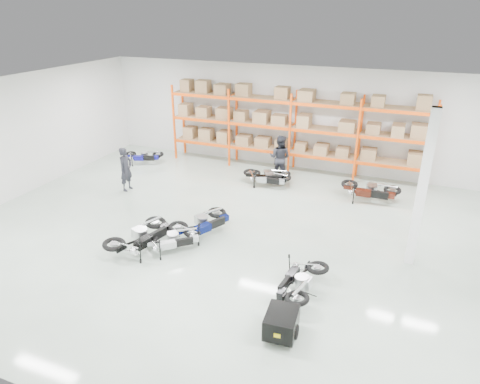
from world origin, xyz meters
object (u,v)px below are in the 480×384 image
at_px(moto_back_c, 267,173).
at_px(moto_back_d, 370,187).
at_px(moto_black_far_left, 141,232).
at_px(person_left, 126,169).
at_px(moto_blue_centre, 202,219).
at_px(moto_silver_left, 172,236).
at_px(trailer, 281,323).
at_px(moto_back_b, 268,175).
at_px(moto_back_a, 143,154).
at_px(person_back, 280,158).
at_px(moto_touring_right, 300,277).

xyz_separation_m(moto_back_c, moto_back_d, (4.11, -0.11, 0.07)).
distance_m(moto_black_far_left, person_left, 4.86).
bearing_deg(moto_back_d, moto_back_c, 87.81).
xyz_separation_m(moto_blue_centre, moto_back_d, (4.67, 4.68, 0.02)).
height_order(moto_silver_left, moto_back_c, moto_back_c).
xyz_separation_m(trailer, moto_back_b, (-3.03, 8.09, 0.13)).
bearing_deg(moto_black_far_left, moto_blue_centre, -116.94).
height_order(moto_back_a, person_back, person_back).
distance_m(trailer, moto_back_a, 12.59).
bearing_deg(moto_black_far_left, moto_silver_left, -146.84).
bearing_deg(moto_blue_centre, person_left, 0.76).
bearing_deg(moto_back_d, person_back, 76.44).
height_order(moto_silver_left, moto_back_d, moto_back_d).
xyz_separation_m(moto_silver_left, moto_touring_right, (4.09, -0.67, 0.05)).
bearing_deg(moto_back_d, trailer, 172.33).
height_order(moto_touring_right, moto_back_c, moto_touring_right).
xyz_separation_m(moto_silver_left, moto_back_c, (0.97, 5.98, 0.02)).
height_order(moto_back_b, person_back, person_back).
bearing_deg(moto_black_far_left, moto_back_a, -43.13).
xyz_separation_m(moto_silver_left, moto_black_far_left, (-0.87, -0.31, 0.11)).
distance_m(trailer, person_back, 9.46).
height_order(moto_back_a, moto_back_d, moto_back_d).
bearing_deg(person_back, moto_black_far_left, 76.19).
relative_size(moto_back_c, moto_back_d, 0.88).
relative_size(moto_touring_right, person_back, 0.92).
bearing_deg(moto_black_far_left, moto_back_c, -92.70).
relative_size(moto_black_far_left, trailer, 1.35).
bearing_deg(moto_back_b, moto_back_a, 87.15).
relative_size(moto_back_a, moto_back_b, 0.98).
bearing_deg(moto_back_a, trailer, -152.87).
bearing_deg(moto_touring_right, moto_back_a, 150.24).
bearing_deg(moto_blue_centre, moto_silver_left, 97.74).
distance_m(moto_back_c, person_back, 0.94).
bearing_deg(moto_back_d, person_left, 104.55).
height_order(moto_back_d, person_back, person_back).
bearing_deg(person_left, moto_back_d, -70.49).
bearing_deg(trailer, moto_silver_left, 146.28).
height_order(moto_black_far_left, person_back, person_back).
relative_size(moto_back_a, person_back, 0.81).
bearing_deg(moto_blue_centre, moto_back_b, -70.96).
relative_size(moto_silver_left, trailer, 1.10).
height_order(moto_touring_right, trailer, moto_touring_right).
relative_size(moto_black_far_left, moto_back_a, 1.26).
relative_size(moto_touring_right, trailer, 1.21).
height_order(moto_back_c, person_left, person_left).
height_order(moto_back_b, person_left, person_left).
xyz_separation_m(moto_blue_centre, moto_back_a, (-5.58, 5.06, -0.08)).
bearing_deg(moto_touring_right, moto_black_far_left, -177.18).
height_order(moto_blue_centre, trailer, moto_blue_centre).
distance_m(moto_blue_centre, trailer, 5.06).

